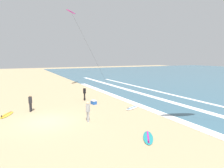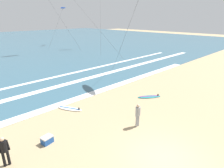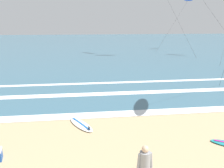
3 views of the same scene
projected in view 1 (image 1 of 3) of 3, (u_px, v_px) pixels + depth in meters
name	position (u px, v px, depth m)	size (l,w,h in m)	color
ground_plane	(47.00, 122.00, 15.08)	(160.00, 160.00, 0.00)	tan
wave_foam_shoreline	(145.00, 108.00, 19.24)	(38.97, 0.92, 0.01)	white
wave_foam_mid_break	(175.00, 103.00, 21.05)	(59.66, 0.84, 0.01)	white
wave_foam_outer_break	(203.00, 102.00, 21.60)	(51.11, 0.57, 0.01)	white
surfer_right_near	(84.00, 92.00, 22.38)	(0.52, 0.32, 1.60)	black
surfer_background_far	(30.00, 102.00, 17.71)	(0.47, 0.36, 1.60)	#232328
surfer_foreground_main	(88.00, 110.00, 14.91)	(0.51, 0.32, 1.60)	gray
surfboard_foreground_flat	(132.00, 108.00, 19.03)	(1.49, 2.14, 0.25)	silver
surfboard_left_pile	(148.00, 137.00, 12.00)	(2.07, 1.69, 0.25)	teal
surfboard_right_spare	(7.00, 115.00, 16.73)	(2.16, 1.41, 0.25)	yellow
kite_magenta_low_near	(71.00, 12.00, 29.27)	(2.99, 7.47, 12.01)	#CC2384
cooler_box	(94.00, 102.00, 20.64)	(0.68, 0.55, 0.44)	#1E4C9E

